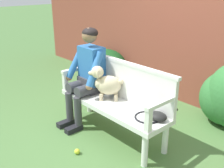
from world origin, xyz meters
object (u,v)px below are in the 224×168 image
object	(u,v)px
dog_on_bench	(106,83)
garden_bench	(112,107)
tennis_ball	(77,151)
person_seated	(87,73)
tennis_racket	(149,117)
baseball_glove	(157,116)

from	to	relation	value
dog_on_bench	garden_bench	bearing A→B (deg)	-8.05
tennis_ball	person_seated	bearing A→B (deg)	132.99
tennis_racket	dog_on_bench	bearing A→B (deg)	-177.64
person_seated	baseball_glove	bearing A→B (deg)	4.04
tennis_racket	baseball_glove	size ratio (longest dim) A/B	2.65
tennis_racket	tennis_ball	bearing A→B (deg)	-128.62
baseball_glove	person_seated	bearing A→B (deg)	177.80
person_seated	tennis_racket	distance (m)	1.09
baseball_glove	garden_bench	bearing A→B (deg)	-179.97
baseball_glove	tennis_ball	bearing A→B (deg)	-138.47
garden_bench	baseball_glove	world-z (taller)	baseball_glove
person_seated	dog_on_bench	world-z (taller)	person_seated
person_seated	baseball_glove	distance (m)	1.18
tennis_racket	baseball_glove	distance (m)	0.10
dog_on_bench	tennis_racket	world-z (taller)	dog_on_bench
tennis_racket	tennis_ball	size ratio (longest dim) A/B	8.82
garden_bench	tennis_ball	bearing A→B (deg)	-84.59
garden_bench	baseball_glove	bearing A→B (deg)	6.27
person_seated	dog_on_bench	distance (m)	0.35
dog_on_bench	tennis_racket	distance (m)	0.74
tennis_racket	garden_bench	bearing A→B (deg)	-175.08
tennis_racket	baseball_glove	bearing A→B (deg)	14.48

